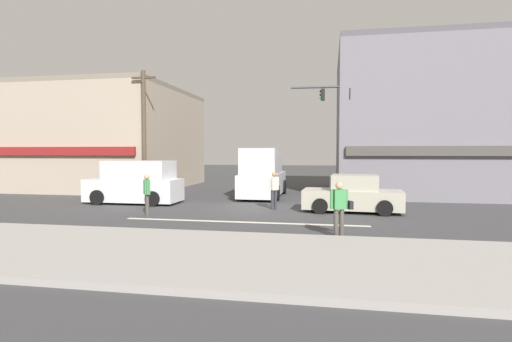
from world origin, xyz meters
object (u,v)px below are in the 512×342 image
Objects in this scene: utility_pole_near_left at (144,132)px; van_crossing_leftbound at (136,183)px; utility_pole_far_right at (399,134)px; traffic_light_mast at (364,121)px; pedestrian_far_side at (274,188)px; sedan_approaching_near at (353,195)px; pedestrian_mid_crossing at (147,192)px; pedestrian_foreground_with_bag at (340,206)px; box_truck_crossing_center at (263,175)px.

van_crossing_leftbound is at bearing -73.38° from utility_pole_near_left.
van_crossing_leftbound is (0.75, -2.51, -2.68)m from utility_pole_near_left.
utility_pole_near_left reaches higher than van_crossing_leftbound.
utility_pole_far_right is 1.54× the size of van_crossing_leftbound.
van_crossing_leftbound is (-13.76, -8.22, -2.68)m from utility_pole_far_right.
traffic_light_mast is 12.08m from van_crossing_leftbound.
pedestrian_far_side is at bearing -126.48° from utility_pole_far_right.
utility_pole_near_left is 4.23× the size of pedestrian_far_side.
pedestrian_far_side is (-3.39, 0.12, 0.24)m from sedan_approaching_near.
pedestrian_mid_crossing is at bearing -150.42° from pedestrian_far_side.
pedestrian_foreground_with_bag is at bearing -20.49° from pedestrian_mid_crossing.
traffic_light_mast is 5.45m from sedan_approaching_near.
pedestrian_far_side is at bearing 29.58° from pedestrian_mid_crossing.
box_truck_crossing_center is 10.98m from pedestrian_foreground_with_bag.
traffic_light_mast reaches higher than pedestrian_mid_crossing.
box_truck_crossing_center reaches higher than pedestrian_mid_crossing.
pedestrian_far_side is (4.73, 2.69, 0.00)m from pedestrian_mid_crossing.
box_truck_crossing_center is 1.22× the size of van_crossing_leftbound.
pedestrian_foreground_with_bag is at bearing -96.94° from sedan_approaching_near.
utility_pole_near_left is at bearing -158.53° from utility_pole_far_right.
traffic_light_mast reaches higher than sedan_approaching_near.
utility_pole_far_right reaches higher than traffic_light_mast.
utility_pole_near_left reaches higher than pedestrian_mid_crossing.
traffic_light_mast is at bearing 15.70° from van_crossing_leftbound.
box_truck_crossing_center is 3.37× the size of pedestrian_mid_crossing.
utility_pole_near_left is 1.14× the size of traffic_light_mast.
box_truck_crossing_center is 1.34× the size of sedan_approaching_near.
van_crossing_leftbound reaches higher than pedestrian_foreground_with_bag.
traffic_light_mast is 10.12m from pedestrian_foreground_with_bag.
utility_pole_far_right reaches higher than pedestrian_mid_crossing.
pedestrian_mid_crossing is at bearing 159.51° from pedestrian_foreground_with_bag.
pedestrian_foreground_with_bag is 6.12m from pedestrian_far_side.
box_truck_crossing_center reaches higher than pedestrian_foreground_with_bag.
pedestrian_foreground_with_bag is (9.79, -6.33, -0.05)m from van_crossing_leftbound.
utility_pole_near_left is 1.00× the size of utility_pole_far_right.
pedestrian_mid_crossing is (2.32, -3.54, -0.06)m from van_crossing_leftbound.
traffic_light_mast is at bearing -7.37° from box_truck_crossing_center.
utility_pole_far_right is 4.24× the size of pedestrian_mid_crossing.
sedan_approaching_near is at bearing 83.06° from pedestrian_foreground_with_bag.
utility_pole_near_left is 1.26× the size of box_truck_crossing_center.
pedestrian_foreground_with_bag and pedestrian_mid_crossing have the same top height.
utility_pole_near_left reaches higher than sedan_approaching_near.
van_crossing_leftbound reaches higher than pedestrian_far_side.
sedan_approaching_near is (-3.32, -9.20, -2.98)m from utility_pole_far_right.
box_truck_crossing_center is (-5.49, 0.71, -2.92)m from traffic_light_mast.
traffic_light_mast is at bearing 36.97° from pedestrian_mid_crossing.
utility_pole_far_right is 1.26× the size of box_truck_crossing_center.
sedan_approaching_near is at bearing -100.66° from traffic_light_mast.
pedestrian_mid_crossing is at bearing -63.11° from utility_pole_near_left.
pedestrian_far_side reaches higher than sedan_approaching_near.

